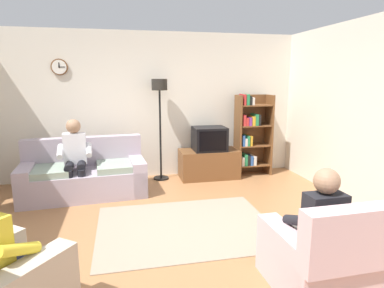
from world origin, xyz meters
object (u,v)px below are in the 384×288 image
at_px(person_in_right_armchair, 317,222).
at_px(tv_stand, 209,164).
at_px(bookshelf, 251,134).
at_px(person_in_left_armchair, 0,248).
at_px(tv, 209,139).
at_px(armchair_near_bookshelf, 321,260).
at_px(person_on_couch, 75,155).
at_px(floor_lamp, 160,101).
at_px(couch, 84,176).

bearing_deg(person_in_right_armchair, tv_stand, 91.24).
xyz_separation_m(bookshelf, person_in_right_armchair, (-0.78, -3.47, -0.20)).
xyz_separation_m(bookshelf, person_in_left_armchair, (-3.37, -3.38, -0.20)).
bearing_deg(tv, armchair_near_bookshelf, -88.75).
relative_size(armchair_near_bookshelf, person_in_right_armchair, 0.80).
height_order(tv_stand, person_in_left_armchair, person_in_left_armchair).
distance_m(tv, person_on_couch, 2.39).
relative_size(floor_lamp, armchair_near_bookshelf, 2.06).
xyz_separation_m(couch, floor_lamp, (1.31, 0.60, 1.14)).
bearing_deg(tv, floor_lamp, 172.20).
distance_m(couch, person_on_couch, 0.41).
height_order(person_on_couch, person_in_left_armchair, person_on_couch).
distance_m(tv_stand, floor_lamp, 1.49).
relative_size(bookshelf, floor_lamp, 0.85).
bearing_deg(person_on_couch, person_in_right_armchair, -49.48).
bearing_deg(tv_stand, tv, -90.00).
height_order(floor_lamp, person_in_left_armchair, floor_lamp).
bearing_deg(couch, floor_lamp, 24.52).
distance_m(couch, person_in_right_armchair, 3.71).
height_order(tv, armchair_near_bookshelf, tv).
bearing_deg(bookshelf, person_in_left_armchair, -134.98).
bearing_deg(person_on_couch, couch, 45.89).
bearing_deg(tv_stand, floor_lamp, 173.73).
bearing_deg(couch, tv_stand, 12.70).
bearing_deg(person_in_left_armchair, tv, 52.47).
xyz_separation_m(floor_lamp, person_in_right_armchair, (0.97, -3.50, -0.85)).
bearing_deg(armchair_near_bookshelf, tv_stand, 91.24).
height_order(couch, tv_stand, couch).
height_order(tv, floor_lamp, floor_lamp).
bearing_deg(armchair_near_bookshelf, floor_lamp, 105.21).
relative_size(tv_stand, floor_lamp, 0.59).
height_order(bookshelf, person_on_couch, bookshelf).
bearing_deg(couch, tv, 12.09).
xyz_separation_m(couch, person_in_left_armchair, (-0.31, -2.81, 0.29)).
bearing_deg(person_in_right_armchair, armchair_near_bookshelf, -88.76).
bearing_deg(couch, armchair_near_bookshelf, -52.66).
distance_m(tv_stand, person_on_couch, 2.43).
xyz_separation_m(person_on_couch, person_in_right_armchair, (2.39, -2.80, -0.09)).
xyz_separation_m(tv, armchair_near_bookshelf, (0.08, -3.47, -0.46)).
xyz_separation_m(couch, person_in_right_armchair, (2.28, -2.91, 0.29)).
xyz_separation_m(tv, bookshelf, (0.85, 0.09, 0.05)).
height_order(tv, person_on_couch, person_on_couch).
relative_size(couch, person_on_couch, 1.58).
relative_size(tv_stand, person_in_right_armchair, 0.98).
relative_size(floor_lamp, person_in_right_armchair, 1.65).
xyz_separation_m(couch, person_on_couch, (-0.11, -0.11, 0.39)).
distance_m(tv_stand, tv, 0.49).
distance_m(couch, armchair_near_bookshelf, 3.77).
height_order(tv, person_in_right_armchair, person_in_right_armchair).
height_order(couch, armchair_near_bookshelf, same).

